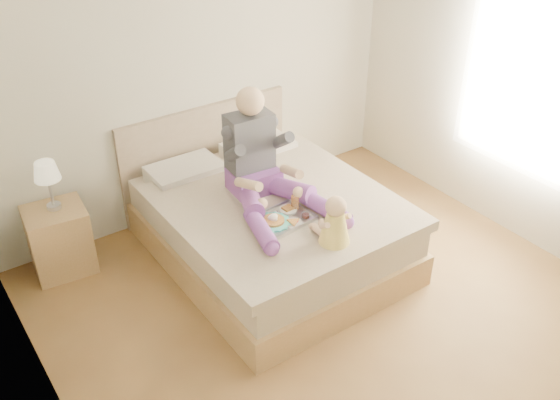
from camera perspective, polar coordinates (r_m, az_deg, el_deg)
room at (r=3.97m, az=8.15°, el=5.61°), size 4.02×4.22×2.71m
bed at (r=5.26m, az=-1.34°, el=-1.90°), size 1.70×2.18×1.00m
nightstand at (r=5.39m, az=-19.49°, el=-3.45°), size 0.51×0.46×0.57m
lamp at (r=5.11m, az=-20.56°, el=2.27°), size 0.20×0.20×0.41m
adult at (r=4.90m, az=-1.69°, el=2.97°), size 0.77×1.11×0.91m
tray at (r=4.73m, az=0.19°, el=-1.55°), size 0.46×0.38×0.12m
baby at (r=4.45m, az=4.97°, el=-2.14°), size 0.25×0.34×0.38m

